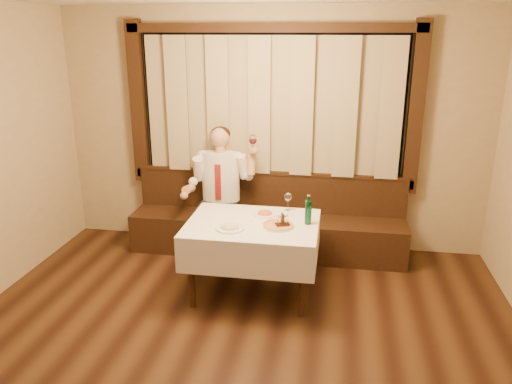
% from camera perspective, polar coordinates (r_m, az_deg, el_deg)
% --- Properties ---
extents(room, '(5.01, 6.01, 2.81)m').
position_cam_1_polar(room, '(3.92, -2.25, 2.79)').
color(room, black).
rests_on(room, ground).
extents(banquette, '(3.20, 0.61, 0.94)m').
position_cam_1_polar(banquette, '(5.94, 1.31, -3.90)').
color(banquette, black).
rests_on(banquette, ground).
extents(dining_table, '(1.27, 0.97, 0.76)m').
position_cam_1_polar(dining_table, '(4.87, -0.39, -4.63)').
color(dining_table, black).
rests_on(dining_table, ground).
extents(pizza, '(0.31, 0.31, 0.03)m').
position_cam_1_polar(pizza, '(4.73, 2.54, -3.83)').
color(pizza, white).
rests_on(pizza, dining_table).
extents(pasta_red, '(0.24, 0.24, 0.08)m').
position_cam_1_polar(pasta_red, '(5.01, 1.02, -2.28)').
color(pasta_red, white).
rests_on(pasta_red, dining_table).
extents(pasta_cream, '(0.28, 0.28, 0.09)m').
position_cam_1_polar(pasta_cream, '(4.67, -2.99, -3.80)').
color(pasta_cream, white).
rests_on(pasta_cream, dining_table).
extents(green_bottle, '(0.06, 0.06, 0.29)m').
position_cam_1_polar(green_bottle, '(4.78, 5.99, -2.25)').
color(green_bottle, '#11502E').
rests_on(green_bottle, dining_table).
extents(table_wine_glass, '(0.07, 0.07, 0.19)m').
position_cam_1_polar(table_wine_glass, '(5.10, 3.67, -0.65)').
color(table_wine_glass, white).
rests_on(table_wine_glass, dining_table).
extents(cruet_caddy, '(0.14, 0.11, 0.14)m').
position_cam_1_polar(cruet_caddy, '(4.70, 3.07, -3.50)').
color(cruet_caddy, black).
rests_on(cruet_caddy, dining_table).
extents(seated_man, '(0.83, 0.62, 1.48)m').
position_cam_1_polar(seated_man, '(5.77, -4.15, 1.12)').
color(seated_man, black).
rests_on(seated_man, ground).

